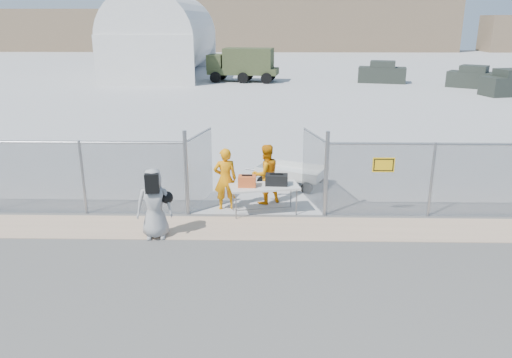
{
  "coord_description": "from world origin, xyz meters",
  "views": [
    {
      "loc": [
        0.3,
        -11.58,
        5.49
      ],
      "look_at": [
        0.0,
        2.0,
        1.1
      ],
      "focal_mm": 35.0,
      "sensor_mm": 36.0,
      "label": 1
    }
  ],
  "objects_px": {
    "visitor": "(154,204)",
    "security_worker_left": "(225,179)",
    "utility_trailer": "(291,175)",
    "security_worker_right": "(266,174)",
    "folding_table": "(264,199)"
  },
  "relations": [
    {
      "from": "visitor",
      "to": "folding_table",
      "type": "bearing_deg",
      "value": 24.35
    },
    {
      "from": "visitor",
      "to": "security_worker_left",
      "type": "bearing_deg",
      "value": 43.62
    },
    {
      "from": "security_worker_right",
      "to": "utility_trailer",
      "type": "distance_m",
      "value": 2.06
    },
    {
      "from": "security_worker_right",
      "to": "utility_trailer",
      "type": "relative_size",
      "value": 0.64
    },
    {
      "from": "security_worker_left",
      "to": "utility_trailer",
      "type": "bearing_deg",
      "value": -141.66
    },
    {
      "from": "security_worker_right",
      "to": "visitor",
      "type": "relative_size",
      "value": 1.0
    },
    {
      "from": "folding_table",
      "to": "utility_trailer",
      "type": "xyz_separation_m",
      "value": [
        0.92,
        2.63,
        -0.07
      ]
    },
    {
      "from": "folding_table",
      "to": "visitor",
      "type": "relative_size",
      "value": 1.07
    },
    {
      "from": "folding_table",
      "to": "security_worker_right",
      "type": "bearing_deg",
      "value": 76.27
    },
    {
      "from": "security_worker_right",
      "to": "folding_table",
      "type": "bearing_deg",
      "value": 59.26
    },
    {
      "from": "security_worker_left",
      "to": "visitor",
      "type": "xyz_separation_m",
      "value": [
        -1.67,
        -2.07,
        -0.01
      ]
    },
    {
      "from": "security_worker_right",
      "to": "visitor",
      "type": "bearing_deg",
      "value": 13.93
    },
    {
      "from": "security_worker_right",
      "to": "security_worker_left",
      "type": "bearing_deg",
      "value": -3.83
    },
    {
      "from": "folding_table",
      "to": "visitor",
      "type": "xyz_separation_m",
      "value": [
        -2.83,
        -1.76,
        0.51
      ]
    },
    {
      "from": "security_worker_right",
      "to": "visitor",
      "type": "height_order",
      "value": "visitor"
    }
  ]
}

